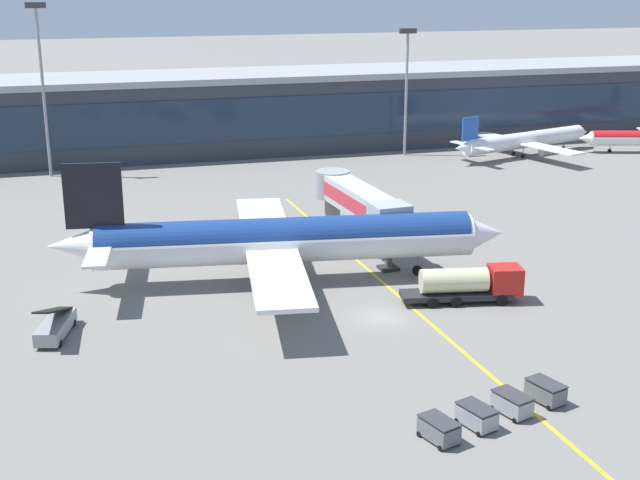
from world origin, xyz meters
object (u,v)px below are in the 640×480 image
object	(u,v)px
baggage_cart_1	(477,416)
baggage_cart_2	(512,403)
baggage_cart_3	(546,391)
main_airliner	(283,240)
commuter_jet_near	(525,140)
fuel_tanker	(470,284)
baggage_cart_0	(439,429)
belt_loader	(55,325)

from	to	relation	value
baggage_cart_1	baggage_cart_2	bearing A→B (deg)	16.94
baggage_cart_1	baggage_cart_3	bearing A→B (deg)	16.94
main_airliner	baggage_cart_3	size ratio (longest dim) A/B	14.57
main_airliner	baggage_cart_1	size ratio (longest dim) A/B	14.57
main_airliner	commuter_jet_near	bearing A→B (deg)	42.48
main_airliner	baggage_cart_1	bearing A→B (deg)	-80.07
baggage_cart_1	baggage_cart_2	world-z (taller)	same
main_airliner	commuter_jet_near	world-z (taller)	main_airliner
fuel_tanker	baggage_cart_1	distance (m)	22.84
main_airliner	baggage_cart_2	bearing A→B (deg)	-74.19
baggage_cart_2	commuter_jet_near	xyz separation A→B (m)	(43.25, 77.16, 1.84)
baggage_cart_3	baggage_cart_1	bearing A→B (deg)	-163.06
baggage_cart_0	baggage_cart_1	xyz separation A→B (m)	(3.06, 0.93, 0.00)
belt_loader	fuel_tanker	bearing A→B (deg)	-3.55
fuel_tanker	commuter_jet_near	distance (m)	68.17
belt_loader	baggage_cart_2	distance (m)	36.79
baggage_cart_3	commuter_jet_near	world-z (taller)	commuter_jet_near
fuel_tanker	commuter_jet_near	bearing A→B (deg)	57.18
baggage_cart_2	commuter_jet_near	size ratio (longest dim) A/B	0.10
baggage_cart_0	baggage_cart_1	distance (m)	3.20
main_airliner	baggage_cart_0	size ratio (longest dim) A/B	14.57
belt_loader	commuter_jet_near	world-z (taller)	commuter_jet_near
belt_loader	baggage_cart_1	distance (m)	34.99
commuter_jet_near	baggage_cart_2	bearing A→B (deg)	-119.27
fuel_tanker	baggage_cart_3	bearing A→B (deg)	-99.71
main_airliner	baggage_cart_1	xyz separation A→B (m)	(5.39, -30.76, -3.38)
baggage_cart_1	baggage_cart_3	distance (m)	6.40
fuel_tanker	baggage_cart_3	xyz separation A→B (m)	(-3.24, -18.95, -0.96)
baggage_cart_1	baggage_cart_3	size ratio (longest dim) A/B	1.00
baggage_cart_2	baggage_cart_3	xyz separation A→B (m)	(3.06, 0.93, 0.00)
baggage_cart_3	commuter_jet_near	bearing A→B (deg)	62.20
main_airliner	baggage_cart_1	world-z (taller)	main_airliner
baggage_cart_0	baggage_cart_2	size ratio (longest dim) A/B	1.00
fuel_tanker	commuter_jet_near	world-z (taller)	commuter_jet_near
belt_loader	baggage_cart_3	xyz separation A→B (m)	(32.47, -21.16, -0.21)
baggage_cart_2	baggage_cart_1	bearing A→B (deg)	-163.06
baggage_cart_3	main_airliner	bearing A→B (deg)	111.72
baggage_cart_0	baggage_cart_3	distance (m)	9.60
fuel_tanker	baggage_cart_1	xyz separation A→B (m)	(-9.36, -20.81, -0.96)
main_airliner	belt_loader	size ratio (longest dim) A/B	6.21
main_airliner	baggage_cart_2	size ratio (longest dim) A/B	14.57
fuel_tanker	baggage_cart_0	world-z (taller)	fuel_tanker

